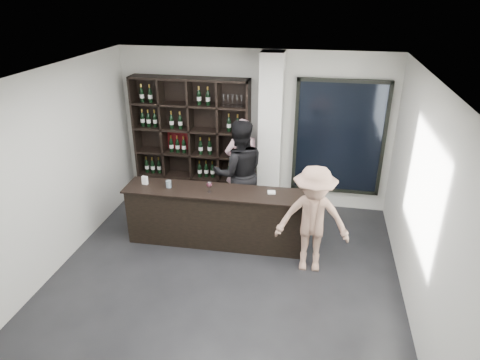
% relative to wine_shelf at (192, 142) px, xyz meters
% --- Properties ---
extents(floor, '(5.00, 5.50, 0.01)m').
position_rel_wine_shelf_xyz_m(floor, '(1.15, -2.57, -1.20)').
color(floor, black).
rests_on(floor, ground).
extents(wine_shelf, '(2.20, 0.35, 2.40)m').
position_rel_wine_shelf_xyz_m(wine_shelf, '(0.00, 0.00, 0.00)').
color(wine_shelf, black).
rests_on(wine_shelf, floor).
extents(structural_column, '(0.40, 0.40, 2.90)m').
position_rel_wine_shelf_xyz_m(structural_column, '(1.50, -0.10, 0.25)').
color(structural_column, silver).
rests_on(structural_column, floor).
extents(glass_panel, '(1.60, 0.08, 2.10)m').
position_rel_wine_shelf_xyz_m(glass_panel, '(2.70, 0.12, 0.20)').
color(glass_panel, black).
rests_on(glass_panel, floor).
extents(tasting_counter, '(2.89, 0.61, 0.95)m').
position_rel_wine_shelf_xyz_m(tasting_counter, '(0.80, -1.47, -0.72)').
color(tasting_counter, black).
rests_on(tasting_counter, floor).
extents(taster_pink, '(0.75, 0.62, 1.75)m').
position_rel_wine_shelf_xyz_m(taster_pink, '(1.00, -0.17, -0.33)').
color(taster_pink, '#FFC5D1').
rests_on(taster_pink, floor).
extents(taster_black, '(1.11, 0.98, 1.89)m').
position_rel_wine_shelf_xyz_m(taster_black, '(1.05, -0.72, -0.26)').
color(taster_black, black).
rests_on(taster_black, floor).
extents(customer, '(1.09, 0.65, 1.65)m').
position_rel_wine_shelf_xyz_m(customer, '(2.35, -1.88, -0.38)').
color(customer, '#9E7663').
rests_on(customer, floor).
extents(wine_glass, '(0.11, 0.11, 0.21)m').
position_rel_wine_shelf_xyz_m(wine_glass, '(0.74, -1.54, -0.15)').
color(wine_glass, white).
rests_on(wine_glass, tasting_counter).
extents(spit_cup, '(0.10, 0.10, 0.11)m').
position_rel_wine_shelf_xyz_m(spit_cup, '(0.06, -1.49, -0.19)').
color(spit_cup, '#A4BBCA').
rests_on(spit_cup, tasting_counter).
extents(napkin_stack, '(0.13, 0.13, 0.02)m').
position_rel_wine_shelf_xyz_m(napkin_stack, '(1.69, -1.38, -0.24)').
color(napkin_stack, white).
rests_on(napkin_stack, tasting_counter).
extents(card_stand, '(0.10, 0.06, 0.14)m').
position_rel_wine_shelf_xyz_m(card_stand, '(-0.36, -1.45, -0.18)').
color(card_stand, white).
rests_on(card_stand, tasting_counter).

